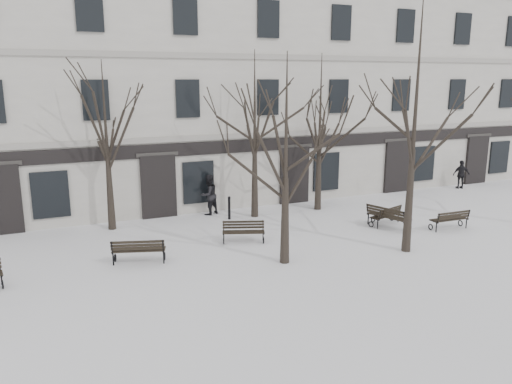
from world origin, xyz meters
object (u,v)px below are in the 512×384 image
bench_2 (450,219)px  bench_5 (388,216)px  tree_2 (416,97)px  tree_1 (286,135)px  bench_1 (139,250)px  bench_3 (243,231)px  bench_4 (386,215)px

bench_2 → bench_5: 2.61m
tree_2 → bench_2: tree_2 is taller
bench_2 → bench_5: bench_5 is taller
tree_1 → tree_2: (4.70, -0.73, 1.19)m
tree_1 → bench_5: tree_1 is taller
tree_1 → bench_1: bearing=157.7°
tree_1 → bench_2: bearing=4.9°
tree_1 → tree_2: tree_2 is taller
bench_1 → bench_2: bench_1 is taller
bench_5 → tree_2: bearing=137.1°
bench_5 → bench_3: bearing=65.1°
bench_4 → tree_1: bearing=2.5°
tree_1 → bench_2: (8.21, 0.70, -4.01)m
bench_3 → bench_4: (6.63, -0.31, 0.00)m
bench_1 → bench_3: bench_1 is taller
tree_1 → bench_5: size_ratio=3.55×
bench_1 → bench_5: bearing=-162.6°
tree_2 → bench_1: (-9.39, 2.66, -5.17)m
bench_2 → bench_3: bearing=-10.6°
bench_2 → bench_1: bearing=-3.4°
tree_2 → bench_2: size_ratio=5.26×
tree_2 → bench_2: bearing=22.2°
bench_3 → bench_2: bearing=7.9°
bench_1 → bench_3: size_ratio=1.11×
tree_2 → bench_3: (-5.18, 3.37, -5.21)m
bench_3 → bench_1: bearing=-149.9°
bench_2 → bench_3: bench_2 is taller
bench_1 → bench_5: (10.60, -0.00, 0.03)m
tree_2 → bench_4: size_ratio=5.20×
tree_1 → bench_5: 7.36m
bench_2 → bench_4: bench_2 is taller
tree_2 → bench_5: (1.21, 2.65, -5.14)m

